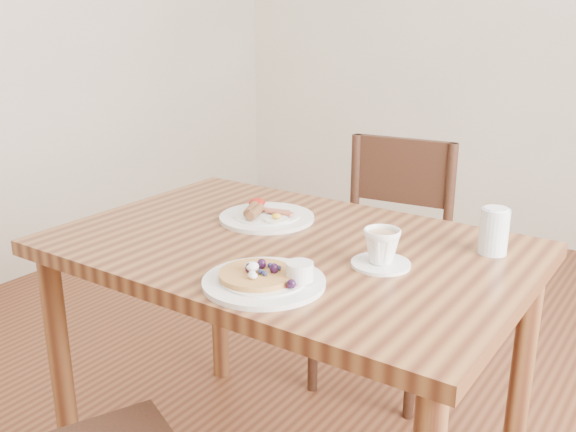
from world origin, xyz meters
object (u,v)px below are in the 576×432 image
object	(u,v)px
dining_table	(288,277)
water_glass	(494,231)
chair_far	(387,251)
breakfast_plate	(265,216)
teacup_saucer	(381,249)
pancake_plate	(266,279)

from	to	relation	value
dining_table	water_glass	bearing A→B (deg)	25.32
chair_far	breakfast_plate	world-z (taller)	chair_far
chair_far	water_glass	distance (m)	0.77
chair_far	water_glass	size ratio (longest dim) A/B	7.74
dining_table	water_glass	xyz separation A→B (m)	(0.46, 0.22, 0.16)
chair_far	teacup_saucer	bearing A→B (deg)	107.29
chair_far	breakfast_plate	xyz separation A→B (m)	(-0.11, -0.58, 0.27)
dining_table	pancake_plate	xyz separation A→B (m)	(0.11, -0.25, 0.11)
pancake_plate	teacup_saucer	distance (m)	0.29
pancake_plate	teacup_saucer	world-z (taller)	teacup_saucer
dining_table	pancake_plate	bearing A→B (deg)	-65.68
pancake_plate	water_glass	distance (m)	0.58
breakfast_plate	teacup_saucer	world-z (taller)	teacup_saucer
pancake_plate	teacup_saucer	bearing A→B (deg)	56.93
chair_far	water_glass	bearing A→B (deg)	129.62
water_glass	dining_table	bearing A→B (deg)	-154.68
chair_far	pancake_plate	size ratio (longest dim) A/B	3.26
pancake_plate	breakfast_plate	xyz separation A→B (m)	(-0.27, 0.37, -0.00)
dining_table	breakfast_plate	xyz separation A→B (m)	(-0.16, 0.12, 0.11)
dining_table	pancake_plate	distance (m)	0.30
breakfast_plate	teacup_saucer	size ratio (longest dim) A/B	1.93
dining_table	chair_far	xyz separation A→B (m)	(-0.05, 0.70, -0.16)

